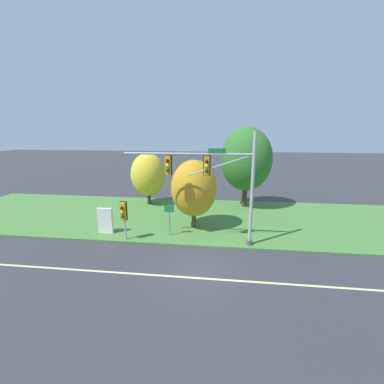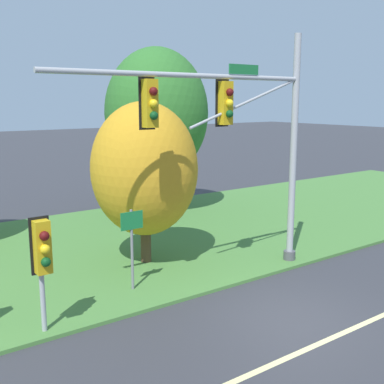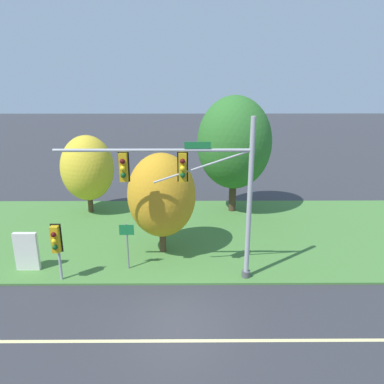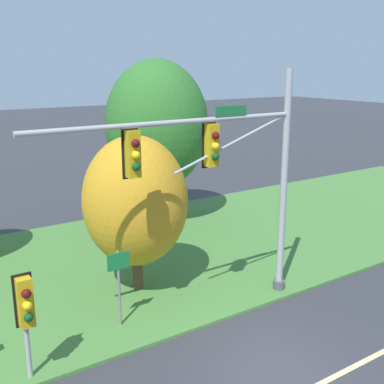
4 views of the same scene
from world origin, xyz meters
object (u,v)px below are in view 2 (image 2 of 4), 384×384
object	(u,v)px
pedestrian_signal_near_kerb	(42,253)
tree_left_of_mast	(144,169)
route_sign_post	(132,238)
tree_behind_signpost	(157,114)
traffic_signal_mast	(241,127)

from	to	relation	value
pedestrian_signal_near_kerb	tree_left_of_mast	xyz separation A→B (m)	(4.46, 3.03, 1.16)
tree_left_of_mast	pedestrian_signal_near_kerb	bearing A→B (deg)	-145.75
pedestrian_signal_near_kerb	route_sign_post	distance (m)	3.17
route_sign_post	tree_left_of_mast	bearing A→B (deg)	50.54
tree_behind_signpost	pedestrian_signal_near_kerb	bearing A→B (deg)	-133.57
traffic_signal_mast	route_sign_post	distance (m)	4.52
pedestrian_signal_near_kerb	tree_behind_signpost	xyz separation A→B (m)	(8.80, 9.25, 2.74)
route_sign_post	tree_left_of_mast	xyz separation A→B (m)	(1.54, 1.87, 1.59)
traffic_signal_mast	tree_left_of_mast	world-z (taller)	traffic_signal_mast
pedestrian_signal_near_kerb	tree_left_of_mast	distance (m)	5.52
route_sign_post	tree_left_of_mast	world-z (taller)	tree_left_of_mast
traffic_signal_mast	pedestrian_signal_near_kerb	distance (m)	6.71
traffic_signal_mast	tree_left_of_mast	distance (m)	3.50
route_sign_post	tree_left_of_mast	size ratio (longest dim) A/B	0.44
traffic_signal_mast	tree_behind_signpost	bearing A→B (deg)	73.62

